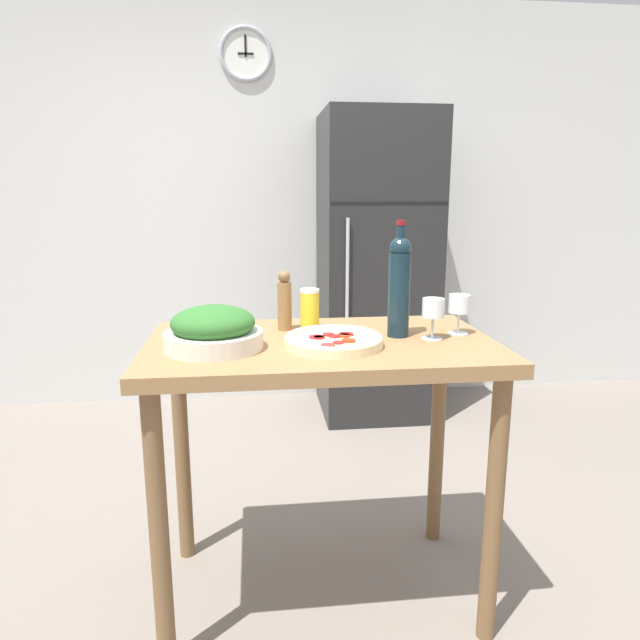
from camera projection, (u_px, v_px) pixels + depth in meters
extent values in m
plane|color=slate|center=(321.00, 590.00, 2.04)|extent=(14.00, 14.00, 0.00)
cube|color=silver|center=(284.00, 207.00, 3.79)|extent=(6.40, 0.06, 2.60)
torus|color=#A8ADB2|center=(246.00, 54.00, 3.52)|extent=(0.33, 0.03, 0.33)
cylinder|color=white|center=(246.00, 54.00, 3.52)|extent=(0.29, 0.01, 0.29)
cube|color=black|center=(246.00, 54.00, 3.52)|extent=(0.10, 0.01, 0.01)
cube|color=black|center=(245.00, 46.00, 3.51)|extent=(0.01, 0.01, 0.13)
cube|color=black|center=(376.00, 268.00, 3.57)|extent=(0.68, 0.65, 1.87)
cube|color=black|center=(390.00, 202.00, 3.16)|extent=(0.67, 0.01, 0.01)
cylinder|color=#B2B2B7|center=(347.00, 293.00, 3.23)|extent=(0.02, 0.02, 0.84)
cube|color=olive|center=(321.00, 347.00, 1.84)|extent=(1.12, 0.67, 0.05)
cylinder|color=brown|center=(159.00, 534.00, 1.62)|extent=(0.06, 0.06, 0.88)
cylinder|color=brown|center=(494.00, 512.00, 1.74)|extent=(0.06, 0.06, 0.88)
cylinder|color=brown|center=(182.00, 450.00, 2.15)|extent=(0.06, 0.06, 0.88)
cylinder|color=brown|center=(437.00, 438.00, 2.27)|extent=(0.06, 0.06, 0.88)
cylinder|color=#142833|center=(399.00, 295.00, 1.86)|extent=(0.07, 0.07, 0.28)
sphere|color=#142833|center=(400.00, 248.00, 1.83)|extent=(0.07, 0.07, 0.07)
cylinder|color=#142833|center=(401.00, 237.00, 1.82)|extent=(0.03, 0.03, 0.07)
cylinder|color=maroon|center=(401.00, 223.00, 1.81)|extent=(0.03, 0.03, 0.02)
cylinder|color=silver|center=(432.00, 338.00, 1.86)|extent=(0.07, 0.07, 0.00)
cylinder|color=silver|center=(432.00, 327.00, 1.85)|extent=(0.01, 0.01, 0.07)
cylinder|color=white|center=(433.00, 308.00, 1.83)|extent=(0.07, 0.07, 0.06)
cylinder|color=maroon|center=(433.00, 313.00, 1.84)|extent=(0.06, 0.06, 0.02)
cylinder|color=silver|center=(458.00, 333.00, 1.92)|extent=(0.07, 0.07, 0.00)
cylinder|color=silver|center=(458.00, 323.00, 1.91)|extent=(0.01, 0.01, 0.07)
cylinder|color=white|center=(459.00, 304.00, 1.90)|extent=(0.07, 0.07, 0.06)
cylinder|color=maroon|center=(459.00, 310.00, 1.91)|extent=(0.06, 0.06, 0.02)
cylinder|color=olive|center=(285.00, 306.00, 1.96)|extent=(0.05, 0.05, 0.17)
sphere|color=brown|center=(284.00, 277.00, 1.94)|extent=(0.04, 0.04, 0.04)
cylinder|color=silver|center=(214.00, 340.00, 1.74)|extent=(0.30, 0.30, 0.05)
ellipsoid|color=#2D6628|center=(213.00, 323.00, 1.72)|extent=(0.25, 0.25, 0.10)
cylinder|color=beige|center=(334.00, 343.00, 1.77)|extent=(0.31, 0.31, 0.02)
torus|color=beige|center=(334.00, 338.00, 1.76)|extent=(0.31, 0.31, 0.02)
cylinder|color=red|center=(328.00, 334.00, 1.81)|extent=(0.04, 0.04, 0.01)
cylinder|color=red|center=(334.00, 336.00, 1.78)|extent=(0.03, 0.03, 0.01)
cylinder|color=red|center=(319.00, 337.00, 1.77)|extent=(0.03, 0.03, 0.01)
cylinder|color=red|center=(338.00, 342.00, 1.71)|extent=(0.03, 0.03, 0.01)
cylinder|color=red|center=(316.00, 337.00, 1.77)|extent=(0.05, 0.05, 0.01)
cylinder|color=red|center=(346.00, 334.00, 1.81)|extent=(0.05, 0.05, 0.01)
cylinder|color=red|center=(349.00, 341.00, 1.73)|extent=(0.04, 0.04, 0.01)
cylinder|color=red|center=(344.00, 336.00, 1.79)|extent=(0.04, 0.04, 0.01)
cylinder|color=red|center=(326.00, 345.00, 1.68)|extent=(0.04, 0.04, 0.01)
cylinder|color=yellow|center=(310.00, 311.00, 1.98)|extent=(0.07, 0.07, 0.13)
cylinder|color=white|center=(310.00, 291.00, 1.97)|extent=(0.07, 0.07, 0.01)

